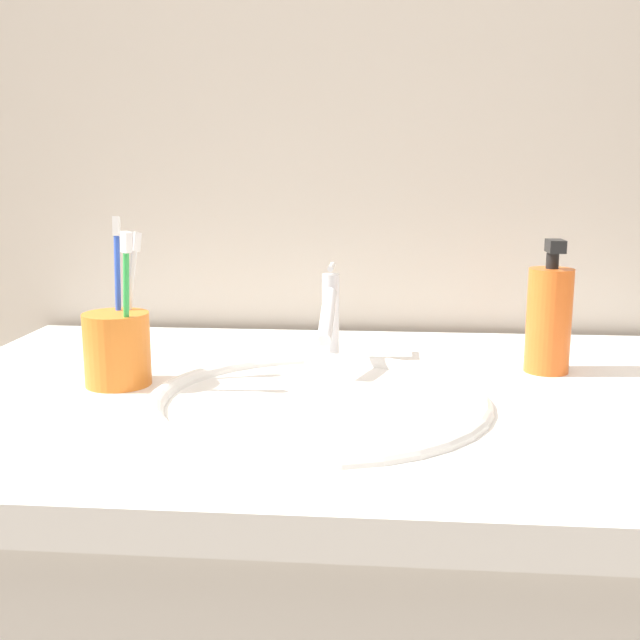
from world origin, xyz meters
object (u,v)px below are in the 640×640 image
at_px(toothbrush_green, 126,300).
at_px(toothbrush_white, 130,295).
at_px(faucet, 330,314).
at_px(toothbrush_blue, 118,287).
at_px(soap_dispenser, 549,318).
at_px(toothbrush_cup, 116,350).

xyz_separation_m(toothbrush_green, toothbrush_white, (-0.01, 0.05, -0.00)).
distance_m(faucet, toothbrush_blue, 0.28).
distance_m(faucet, toothbrush_white, 0.27).
distance_m(toothbrush_white, soap_dispenser, 0.54).
bearing_deg(faucet, toothbrush_cup, -151.74).
xyz_separation_m(toothbrush_cup, toothbrush_blue, (-0.00, 0.03, 0.07)).
bearing_deg(toothbrush_blue, soap_dispenser, 8.57).
bearing_deg(toothbrush_cup, soap_dispenser, 11.61).
height_order(faucet, toothbrush_blue, toothbrush_blue).
distance_m(faucet, soap_dispenser, 0.29).
relative_size(toothbrush_cup, toothbrush_green, 0.48).
bearing_deg(toothbrush_cup, toothbrush_white, 72.76).
bearing_deg(soap_dispenser, toothbrush_green, -165.88).
bearing_deg(toothbrush_white, toothbrush_blue, -166.45).
xyz_separation_m(faucet, toothbrush_green, (-0.23, -0.15, 0.04)).
bearing_deg(faucet, toothbrush_blue, -157.42).
xyz_separation_m(toothbrush_cup, toothbrush_green, (0.02, -0.02, 0.07)).
bearing_deg(toothbrush_green, toothbrush_blue, 119.47).
relative_size(faucet, toothbrush_white, 0.88).
height_order(toothbrush_white, soap_dispenser, toothbrush_white).
xyz_separation_m(toothbrush_blue, soap_dispenser, (0.54, 0.08, -0.05)).
bearing_deg(soap_dispenser, faucet, 175.12).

